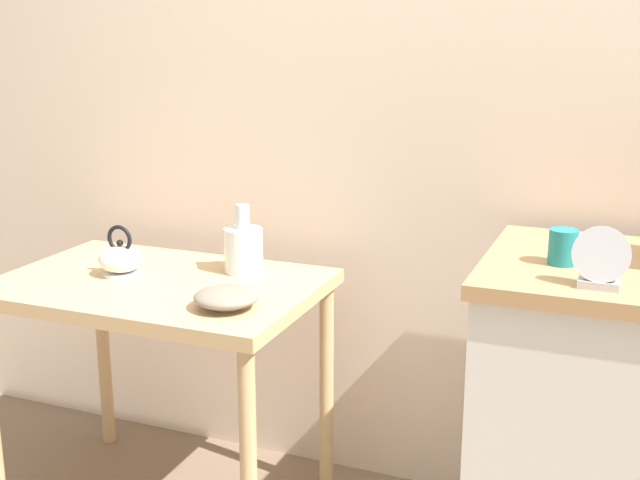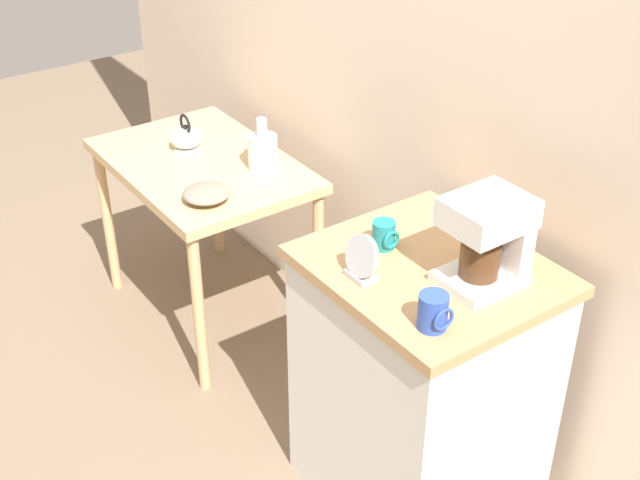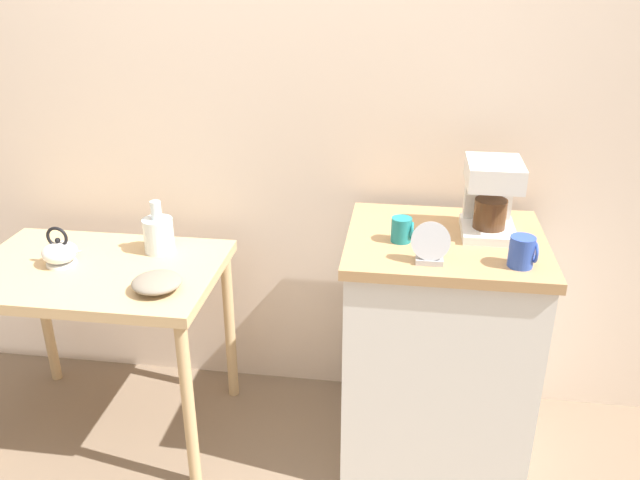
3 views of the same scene
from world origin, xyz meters
name	(u,v)px [view 2 (image 2 of 3)]	position (x,y,z in m)	size (l,w,h in m)	color
ground_plane	(297,396)	(0.00, 0.00, 0.00)	(8.00, 8.00, 0.00)	#7A6651
back_wall	(433,21)	(0.10, 0.47, 1.40)	(4.40, 0.10, 2.80)	beige
wooden_table	(203,181)	(-0.67, 0.01, 0.64)	(0.92, 0.62, 0.73)	tan
kitchen_counter	(421,386)	(0.60, 0.07, 0.45)	(0.68, 0.59, 0.90)	white
bowl_stoneware	(206,194)	(-0.37, -0.13, 0.76)	(0.17, 0.17, 0.05)	gray
teakettle	(187,138)	(-0.79, 0.01, 0.78)	(0.16, 0.13, 0.15)	white
glass_carafe_vase	(263,151)	(-0.47, 0.17, 0.80)	(0.11, 0.11, 0.21)	silver
coffee_maker	(491,236)	(0.74, 0.14, 1.04)	(0.18, 0.22, 0.26)	white
mug_dark_teal	(384,235)	(0.45, 0.02, 0.94)	(0.07, 0.07, 0.08)	teal
mug_blue	(434,312)	(0.82, -0.12, 0.95)	(0.08, 0.08, 0.10)	#2D4CAD
table_clock	(362,261)	(0.54, -0.13, 0.96)	(0.12, 0.06, 0.13)	#B2B5BA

